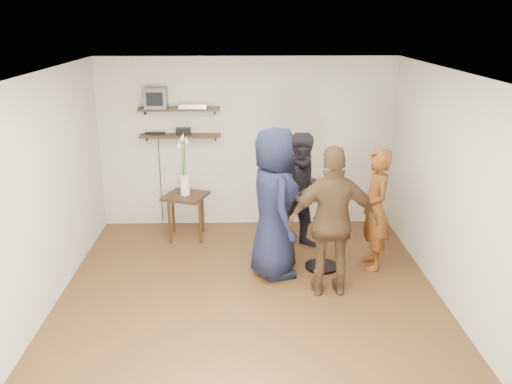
# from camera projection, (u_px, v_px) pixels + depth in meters

# --- Properties ---
(room) EXTENTS (4.58, 5.08, 2.68)m
(room) POSITION_uv_depth(u_px,v_px,m) (250.00, 195.00, 5.91)
(room) COLOR #4B2B18
(room) RESTS_ON ground
(shelf_upper) EXTENTS (1.20, 0.25, 0.04)m
(shelf_upper) POSITION_uv_depth(u_px,v_px,m) (179.00, 109.00, 7.97)
(shelf_upper) COLOR black
(shelf_upper) RESTS_ON room
(shelf_lower) EXTENTS (1.20, 0.25, 0.04)m
(shelf_lower) POSITION_uv_depth(u_px,v_px,m) (180.00, 136.00, 8.09)
(shelf_lower) COLOR black
(shelf_lower) RESTS_ON room
(crt_monitor) EXTENTS (0.32, 0.30, 0.30)m
(crt_monitor) POSITION_uv_depth(u_px,v_px,m) (156.00, 98.00, 7.91)
(crt_monitor) COLOR #59595B
(crt_monitor) RESTS_ON shelf_upper
(dvd_deck) EXTENTS (0.40, 0.24, 0.06)m
(dvd_deck) POSITION_uv_depth(u_px,v_px,m) (193.00, 106.00, 7.96)
(dvd_deck) COLOR silver
(dvd_deck) RESTS_ON shelf_upper
(radio) EXTENTS (0.22, 0.10, 0.10)m
(radio) POSITION_uv_depth(u_px,v_px,m) (183.00, 131.00, 8.07)
(radio) COLOR black
(radio) RESTS_ON shelf_lower
(power_strip) EXTENTS (0.30, 0.05, 0.03)m
(power_strip) POSITION_uv_depth(u_px,v_px,m) (155.00, 133.00, 8.12)
(power_strip) COLOR black
(power_strip) RESTS_ON shelf_lower
(side_table) EXTENTS (0.71, 0.71, 0.67)m
(side_table) POSITION_uv_depth(u_px,v_px,m) (186.00, 202.00, 7.94)
(side_table) COLOR black
(side_table) RESTS_ON room
(vase_lilies) EXTENTS (0.19, 0.19, 0.94)m
(vase_lilies) POSITION_uv_depth(u_px,v_px,m) (185.00, 175.00, 7.82)
(vase_lilies) COLOR white
(vase_lilies) RESTS_ON side_table
(drinks_table) EXTENTS (0.57, 0.57, 1.04)m
(drinks_table) POSITION_uv_depth(u_px,v_px,m) (323.00, 220.00, 6.93)
(drinks_table) COLOR black
(drinks_table) RESTS_ON room
(wine_glass_fl) EXTENTS (0.07, 0.07, 0.21)m
(wine_glass_fl) POSITION_uv_depth(u_px,v_px,m) (320.00, 183.00, 6.73)
(wine_glass_fl) COLOR silver
(wine_glass_fl) RESTS_ON drinks_table
(wine_glass_fr) EXTENTS (0.07, 0.07, 0.22)m
(wine_glass_fr) POSITION_uv_depth(u_px,v_px,m) (330.00, 182.00, 6.74)
(wine_glass_fr) COLOR silver
(wine_glass_fr) RESTS_ON drinks_table
(wine_glass_bl) EXTENTS (0.07, 0.07, 0.21)m
(wine_glass_bl) POSITION_uv_depth(u_px,v_px,m) (323.00, 180.00, 6.84)
(wine_glass_bl) COLOR silver
(wine_glass_bl) RESTS_ON drinks_table
(wine_glass_br) EXTENTS (0.06, 0.06, 0.18)m
(wine_glass_br) POSITION_uv_depth(u_px,v_px,m) (328.00, 183.00, 6.78)
(wine_glass_br) COLOR silver
(wine_glass_br) RESTS_ON drinks_table
(person_plaid) EXTENTS (0.40, 0.59, 1.59)m
(person_plaid) POSITION_uv_depth(u_px,v_px,m) (375.00, 210.00, 6.92)
(person_plaid) COLOR red
(person_plaid) RESTS_ON room
(person_dark) EXTENTS (0.96, 0.83, 1.67)m
(person_dark) POSITION_uv_depth(u_px,v_px,m) (304.00, 192.00, 7.48)
(person_dark) COLOR black
(person_dark) RESTS_ON room
(person_navy) EXTENTS (0.79, 1.04, 1.90)m
(person_navy) POSITION_uv_depth(u_px,v_px,m) (274.00, 203.00, 6.69)
(person_navy) COLOR black
(person_navy) RESTS_ON room
(person_brown) EXTENTS (1.06, 0.45, 1.80)m
(person_brown) POSITION_uv_depth(u_px,v_px,m) (333.00, 222.00, 6.23)
(person_brown) COLOR #4A331F
(person_brown) RESTS_ON room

